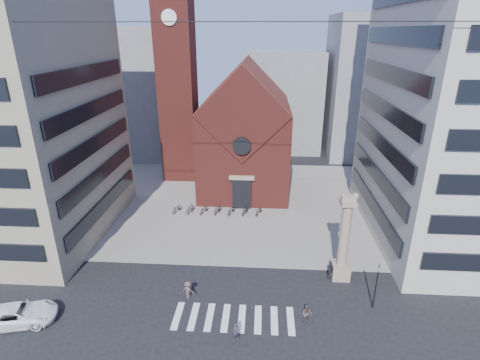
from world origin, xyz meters
name	(u,v)px	position (x,y,z in m)	size (l,w,h in m)	color
ground	(230,293)	(0.00, 0.00, 0.00)	(120.00, 120.00, 0.00)	black
piazza	(243,201)	(0.00, 19.00, 0.03)	(46.00, 30.00, 0.05)	gray
zebra_crossing	(234,318)	(0.55, -3.00, 0.01)	(10.20, 3.20, 0.01)	white
church	(245,132)	(0.00, 25.04, 7.98)	(12.00, 16.65, 18.00)	maroon
campanile	(177,73)	(-10.00, 28.00, 15.74)	(5.50, 5.50, 31.20)	maroon
building_left	(7,118)	(-24.00, 10.00, 13.00)	(18.00, 20.00, 26.00)	gray
bg_block_left	(138,93)	(-20.00, 40.00, 11.00)	(16.00, 14.00, 22.00)	gray
bg_block_mid	(282,101)	(6.00, 45.00, 9.00)	(14.00, 12.00, 18.00)	gray
bg_block_right	(375,88)	(22.00, 42.00, 12.00)	(16.00, 14.00, 24.00)	gray
lion_column	(343,245)	(10.01, 3.00, 3.46)	(1.63, 1.60, 8.68)	tan
traffic_light	(376,285)	(12.00, -1.00, 2.29)	(0.13, 0.16, 4.30)	black
white_car	(18,315)	(-16.27, -4.57, 0.79)	(2.64, 5.71, 1.59)	white
pedestrian_0	(236,332)	(0.91, -5.25, 0.76)	(0.55, 0.36, 1.52)	#312A3B
pedestrian_1	(307,314)	(6.31, -3.09, 0.83)	(0.80, 0.63, 1.65)	#4E423F
pedestrian_2	(330,271)	(9.00, 2.71, 0.88)	(1.03, 0.43, 1.76)	#27262E
pedestrian_3	(188,290)	(-3.54, -0.78, 0.83)	(1.07, 0.62, 1.66)	brown
scooter_0	(177,209)	(-8.09, 15.17, 0.57)	(0.68, 1.96, 1.03)	black
scooter_1	(190,209)	(-6.37, 15.17, 0.62)	(0.54, 1.90, 1.14)	black
scooter_2	(204,209)	(-4.65, 15.17, 0.57)	(0.68, 1.96, 1.03)	black
scooter_3	(218,209)	(-2.93, 15.17, 0.62)	(0.54, 1.90, 1.14)	black
scooter_4	(231,210)	(-1.21, 15.17, 0.57)	(0.68, 1.96, 1.03)	black
scooter_5	(245,210)	(0.51, 15.17, 0.62)	(0.54, 1.90, 1.14)	black
scooter_6	(259,211)	(2.23, 15.17, 0.57)	(0.68, 1.96, 1.03)	black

